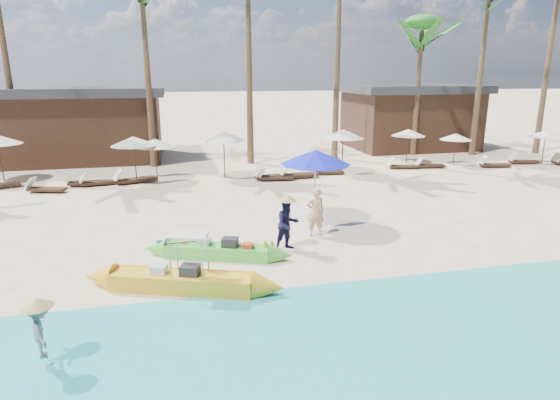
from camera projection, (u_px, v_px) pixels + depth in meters
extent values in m
plane|color=beige|center=(257.00, 253.00, 13.81)|extent=(240.00, 240.00, 0.00)
cube|color=tan|center=(302.00, 345.00, 9.11)|extent=(240.00, 4.50, 0.01)
cube|color=green|center=(217.00, 252.00, 13.39)|extent=(3.07, 1.66, 0.36)
cube|color=white|center=(217.00, 251.00, 13.39)|extent=(2.61, 1.34, 0.16)
cube|color=#262628|center=(230.00, 243.00, 13.27)|extent=(0.52, 0.47, 0.34)
cube|color=silver|center=(204.00, 243.00, 13.43)|extent=(0.42, 0.39, 0.27)
cube|color=red|center=(248.00, 247.00, 13.18)|extent=(0.35, 0.33, 0.21)
cylinder|color=red|center=(185.00, 245.00, 13.52)|extent=(0.21, 0.21, 0.09)
cylinder|color=#262628|center=(176.00, 246.00, 13.46)|extent=(0.19, 0.19, 0.08)
sphere|color=tan|center=(167.00, 243.00, 13.53)|extent=(0.17, 0.17, 0.17)
cylinder|color=gold|center=(265.00, 247.00, 13.24)|extent=(0.13, 0.13, 0.17)
cylinder|color=gold|center=(272.00, 247.00, 13.21)|extent=(0.13, 0.13, 0.17)
cube|color=gold|center=(182.00, 282.00, 11.38)|extent=(3.56, 1.91, 0.42)
cube|color=white|center=(182.00, 281.00, 11.38)|extent=(3.03, 1.55, 0.19)
cube|color=#262628|center=(190.00, 272.00, 11.28)|extent=(0.54, 0.49, 0.33)
cube|color=silver|center=(159.00, 271.00, 11.38)|extent=(0.44, 0.42, 0.29)
cube|color=beige|center=(188.00, 235.00, 11.03)|extent=(1.05, 0.88, 0.03)
imported|color=tan|center=(315.00, 212.00, 15.02)|extent=(0.60, 0.40, 1.61)
imported|color=#131233|center=(287.00, 224.00, 13.85)|extent=(0.91, 0.80, 1.58)
imported|color=gray|center=(41.00, 330.00, 8.33)|extent=(0.58, 0.76, 1.04)
cylinder|color=#99999E|center=(315.00, 188.00, 16.17)|extent=(0.06, 0.06, 2.54)
cone|color=#141ABB|center=(315.00, 157.00, 15.88)|extent=(2.43, 2.43, 0.50)
cylinder|color=#382016|center=(1.00, 159.00, 22.50)|extent=(0.06, 0.06, 2.21)
cube|color=#382016|center=(47.00, 189.00, 20.71)|extent=(1.72, 0.96, 0.12)
cube|color=beige|center=(31.00, 183.00, 20.67)|extent=(0.50, 0.61, 0.48)
cylinder|color=#382016|center=(135.00, 161.00, 22.25)|extent=(0.05, 0.05, 2.17)
cone|color=beige|center=(134.00, 141.00, 22.01)|extent=(2.17, 2.17, 0.43)
cube|color=#382016|center=(100.00, 182.00, 22.00)|extent=(1.71, 0.84, 0.12)
cube|color=beige|center=(83.00, 178.00, 21.64)|extent=(0.46, 0.59, 0.48)
cube|color=#382016|center=(88.00, 183.00, 21.90)|extent=(1.76, 0.57, 0.12)
cube|color=beige|center=(70.00, 177.00, 21.65)|extent=(0.40, 0.57, 0.51)
cylinder|color=#382016|center=(156.00, 160.00, 22.82)|extent=(0.05, 0.05, 1.99)
cone|color=beige|center=(155.00, 143.00, 22.60)|extent=(1.99, 1.99, 0.40)
cube|color=#382016|center=(136.00, 180.00, 22.47)|extent=(1.96, 1.12, 0.13)
cube|color=beige|center=(118.00, 175.00, 21.99)|extent=(0.58, 0.70, 0.54)
cylinder|color=#382016|center=(224.00, 155.00, 23.32)|extent=(0.06, 0.06, 2.27)
cone|color=beige|center=(224.00, 136.00, 23.06)|extent=(2.27, 2.27, 0.45)
cube|color=#382016|center=(272.00, 176.00, 23.27)|extent=(1.78, 0.79, 0.12)
cube|color=beige|center=(258.00, 171.00, 22.93)|extent=(0.46, 0.61, 0.50)
cube|color=#382016|center=(277.00, 178.00, 22.97)|extent=(1.68, 0.72, 0.12)
cube|color=beige|center=(262.00, 172.00, 22.82)|extent=(0.43, 0.57, 0.48)
cylinder|color=#382016|center=(342.00, 152.00, 24.36)|extent=(0.06, 0.06, 2.24)
cone|color=beige|center=(343.00, 134.00, 24.11)|extent=(2.24, 2.24, 0.45)
cube|color=#382016|center=(299.00, 175.00, 23.48)|extent=(1.93, 0.76, 0.13)
cube|color=beige|center=(284.00, 169.00, 23.15)|extent=(0.47, 0.64, 0.55)
cube|color=#382016|center=(328.00, 172.00, 24.35)|extent=(1.61, 0.68, 0.11)
cube|color=beige|center=(316.00, 167.00, 24.21)|extent=(0.41, 0.54, 0.45)
cylinder|color=#382016|center=(407.00, 147.00, 27.03)|extent=(0.05, 0.05, 1.94)
cone|color=beige|center=(408.00, 133.00, 26.81)|extent=(1.94, 1.94, 0.39)
cube|color=#382016|center=(403.00, 166.00, 25.79)|extent=(1.61, 0.83, 0.11)
cube|color=beige|center=(391.00, 161.00, 25.72)|extent=(0.45, 0.56, 0.45)
cylinder|color=#382016|center=(454.00, 150.00, 26.51)|extent=(0.04, 0.04, 1.77)
cone|color=beige|center=(456.00, 137.00, 26.31)|extent=(1.77, 1.77, 0.35)
cube|color=#382016|center=(430.00, 166.00, 26.00)|extent=(1.59, 0.72, 0.11)
cube|color=beige|center=(419.00, 161.00, 25.88)|extent=(0.41, 0.54, 0.45)
cube|color=#382016|center=(495.00, 165.00, 26.16)|extent=(1.68, 0.83, 0.11)
cube|color=beige|center=(483.00, 160.00, 26.06)|extent=(0.46, 0.58, 0.47)
cylinder|color=#382016|center=(544.00, 148.00, 26.78)|extent=(0.05, 0.05, 1.90)
cone|color=beige|center=(546.00, 134.00, 26.57)|extent=(1.90, 1.90, 0.38)
cube|color=#382016|center=(524.00, 161.00, 27.15)|extent=(1.70, 0.84, 0.11)
cube|color=beige|center=(513.00, 157.00, 27.06)|extent=(0.46, 0.59, 0.47)
cube|color=beige|center=(557.00, 157.00, 26.72)|extent=(0.39, 0.56, 0.50)
cone|color=brown|center=(7.00, 66.00, 24.31)|extent=(0.40, 0.40, 10.89)
cone|color=brown|center=(148.00, 74.00, 25.18)|extent=(0.40, 0.40, 10.08)
cone|color=brown|center=(249.00, 63.00, 25.96)|extent=(0.40, 0.40, 11.26)
cone|color=brown|center=(338.00, 47.00, 27.20)|extent=(0.40, 0.40, 13.16)
cone|color=brown|center=(417.00, 91.00, 29.16)|extent=(0.40, 0.40, 8.07)
ellipsoid|color=#266D1B|center=(423.00, 22.00, 28.09)|extent=(2.08, 2.08, 0.88)
cone|color=brown|center=(481.00, 69.00, 28.83)|extent=(0.40, 0.40, 10.64)
cone|color=brown|center=(549.00, 56.00, 29.26)|extent=(0.40, 0.40, 12.26)
cube|color=#382016|center=(74.00, 128.00, 28.05)|extent=(10.00, 6.00, 3.80)
cube|color=#2D2D33|center=(70.00, 92.00, 27.48)|extent=(10.80, 6.60, 0.50)
cube|color=#382016|center=(409.00, 120.00, 32.77)|extent=(8.00, 6.00, 3.80)
cube|color=#2D2D33|center=(411.00, 89.00, 32.21)|extent=(8.80, 6.60, 0.50)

